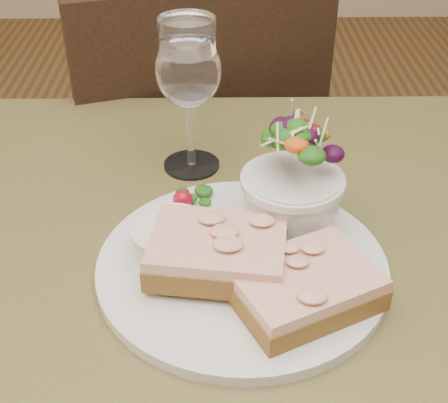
{
  "coord_description": "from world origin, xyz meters",
  "views": [
    {
      "loc": [
        -0.01,
        -0.46,
        1.16
      ],
      "look_at": [
        0.0,
        0.04,
        0.81
      ],
      "focal_mm": 50.0,
      "sensor_mm": 36.0,
      "label": 1
    }
  ],
  "objects_px": {
    "dinner_plate": "(242,266)",
    "wine_glass": "(188,75)",
    "chair_far": "(188,242)",
    "salad_bowl": "(293,178)",
    "sandwich_back": "(218,251)",
    "cafe_table": "(223,344)",
    "ramekin": "(172,239)",
    "sandwich_front": "(304,286)"
  },
  "relations": [
    {
      "from": "chair_far",
      "to": "ramekin",
      "type": "distance_m",
      "value": 0.78
    },
    {
      "from": "sandwich_back",
      "to": "salad_bowl",
      "type": "relative_size",
      "value": 1.11
    },
    {
      "from": "sandwich_back",
      "to": "ramekin",
      "type": "bearing_deg",
      "value": 159.0
    },
    {
      "from": "sandwich_back",
      "to": "wine_glass",
      "type": "height_order",
      "value": "wine_glass"
    },
    {
      "from": "chair_far",
      "to": "wine_glass",
      "type": "bearing_deg",
      "value": 77.3
    },
    {
      "from": "chair_far",
      "to": "sandwich_front",
      "type": "xyz_separation_m",
      "value": [
        0.14,
        -0.67,
        0.49
      ]
    },
    {
      "from": "sandwich_back",
      "to": "salad_bowl",
      "type": "bearing_deg",
      "value": 52.39
    },
    {
      "from": "cafe_table",
      "to": "chair_far",
      "type": "xyz_separation_m",
      "value": [
        -0.07,
        0.62,
        -0.36
      ]
    },
    {
      "from": "chair_far",
      "to": "sandwich_front",
      "type": "height_order",
      "value": "chair_far"
    },
    {
      "from": "sandwich_front",
      "to": "salad_bowl",
      "type": "distance_m",
      "value": 0.12
    },
    {
      "from": "sandwich_front",
      "to": "dinner_plate",
      "type": "bearing_deg",
      "value": 107.87
    },
    {
      "from": "ramekin",
      "to": "wine_glass",
      "type": "distance_m",
      "value": 0.21
    },
    {
      "from": "salad_bowl",
      "to": "wine_glass",
      "type": "xyz_separation_m",
      "value": [
        -0.11,
        0.14,
        0.05
      ]
    },
    {
      "from": "cafe_table",
      "to": "wine_glass",
      "type": "xyz_separation_m",
      "value": [
        -0.04,
        0.2,
        0.22
      ]
    },
    {
      "from": "chair_far",
      "to": "dinner_plate",
      "type": "relative_size",
      "value": 3.13
    },
    {
      "from": "cafe_table",
      "to": "salad_bowl",
      "type": "relative_size",
      "value": 6.3
    },
    {
      "from": "wine_glass",
      "to": "sandwich_back",
      "type": "bearing_deg",
      "value": -81.44
    },
    {
      "from": "cafe_table",
      "to": "dinner_plate",
      "type": "relative_size",
      "value": 2.78
    },
    {
      "from": "cafe_table",
      "to": "wine_glass",
      "type": "distance_m",
      "value": 0.31
    },
    {
      "from": "cafe_table",
      "to": "sandwich_front",
      "type": "height_order",
      "value": "sandwich_front"
    },
    {
      "from": "sandwich_back",
      "to": "wine_glass",
      "type": "distance_m",
      "value": 0.23
    },
    {
      "from": "chair_far",
      "to": "salad_bowl",
      "type": "distance_m",
      "value": 0.78
    },
    {
      "from": "chair_far",
      "to": "ramekin",
      "type": "bearing_deg",
      "value": 74.58
    },
    {
      "from": "sandwich_front",
      "to": "ramekin",
      "type": "height_order",
      "value": "ramekin"
    },
    {
      "from": "ramekin",
      "to": "wine_glass",
      "type": "bearing_deg",
      "value": 85.9
    },
    {
      "from": "dinner_plate",
      "to": "sandwich_front",
      "type": "bearing_deg",
      "value": -45.95
    },
    {
      "from": "cafe_table",
      "to": "sandwich_front",
      "type": "xyz_separation_m",
      "value": [
        0.07,
        -0.05,
        0.13
      ]
    },
    {
      "from": "cafe_table",
      "to": "sandwich_back",
      "type": "relative_size",
      "value": 5.7
    },
    {
      "from": "dinner_plate",
      "to": "wine_glass",
      "type": "height_order",
      "value": "wine_glass"
    },
    {
      "from": "ramekin",
      "to": "wine_glass",
      "type": "xyz_separation_m",
      "value": [
        0.01,
        0.19,
        0.09
      ]
    },
    {
      "from": "dinner_plate",
      "to": "sandwich_back",
      "type": "relative_size",
      "value": 2.05
    },
    {
      "from": "sandwich_back",
      "to": "dinner_plate",
      "type": "bearing_deg",
      "value": 41.13
    },
    {
      "from": "sandwich_front",
      "to": "cafe_table",
      "type": "bearing_deg",
      "value": 118.88
    },
    {
      "from": "cafe_table",
      "to": "wine_glass",
      "type": "bearing_deg",
      "value": 100.38
    },
    {
      "from": "sandwich_back",
      "to": "ramekin",
      "type": "xyz_separation_m",
      "value": [
        -0.05,
        0.03,
        -0.01
      ]
    },
    {
      "from": "cafe_table",
      "to": "sandwich_back",
      "type": "xyz_separation_m",
      "value": [
        -0.01,
        -0.01,
        0.14
      ]
    },
    {
      "from": "cafe_table",
      "to": "ramekin",
      "type": "height_order",
      "value": "ramekin"
    },
    {
      "from": "cafe_table",
      "to": "sandwich_back",
      "type": "bearing_deg",
      "value": -116.6
    },
    {
      "from": "cafe_table",
      "to": "dinner_plate",
      "type": "xyz_separation_m",
      "value": [
        0.02,
        0.0,
        0.11
      ]
    },
    {
      "from": "sandwich_front",
      "to": "salad_bowl",
      "type": "bearing_deg",
      "value": 64.26
    },
    {
      "from": "cafe_table",
      "to": "sandwich_front",
      "type": "distance_m",
      "value": 0.16
    },
    {
      "from": "dinner_plate",
      "to": "wine_glass",
      "type": "distance_m",
      "value": 0.24
    }
  ]
}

